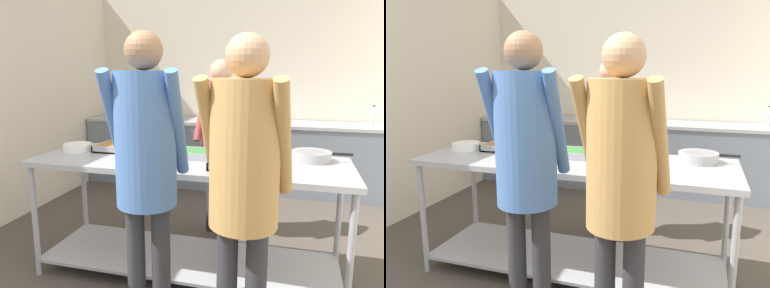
{
  "view_description": "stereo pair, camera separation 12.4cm",
  "coord_description": "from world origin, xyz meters",
  "views": [
    {
      "loc": [
        0.84,
        -1.01,
        1.57
      ],
      "look_at": [
        0.08,
        1.68,
        1.01
      ],
      "focal_mm": 35.0,
      "sensor_mm": 36.0,
      "label": 1
    },
    {
      "loc": [
        0.96,
        -0.98,
        1.57
      ],
      "look_at": [
        0.08,
        1.68,
        1.01
      ],
      "focal_mm": 35.0,
      "sensor_mm": 36.0,
      "label": 2
    }
  ],
  "objects": [
    {
      "name": "serving_counter",
      "position": [
        0.08,
        1.58,
        0.62
      ],
      "size": [
        2.33,
        0.79,
        0.91
      ],
      "color": "#9EA0A8",
      "rests_on": "ground_plane"
    },
    {
      "name": "wall_rear",
      "position": [
        0.0,
        4.26,
        1.32
      ],
      "size": [
        4.13,
        0.06,
        2.65
      ],
      "color": "beige",
      "rests_on": "ground_plane"
    },
    {
      "name": "cook_behind_counter",
      "position": [
        0.16,
        2.4,
        1.03
      ],
      "size": [
        0.49,
        0.38,
        1.67
      ],
      "color": "#2D2D33",
      "rests_on": "ground_plane"
    },
    {
      "name": "guest_serving_left",
      "position": [
        0.04,
        0.88,
        1.11
      ],
      "size": [
        0.46,
        0.37,
        1.78
      ],
      "color": "#2D2D33",
      "rests_on": "ground_plane"
    },
    {
      "name": "serving_tray_vegetables",
      "position": [
        0.5,
        1.46,
        0.94
      ],
      "size": [
        0.43,
        0.29,
        0.05
      ],
      "color": "#9EA0A8",
      "rests_on": "serving_counter"
    },
    {
      "name": "serving_tray_roast",
      "position": [
        0.01,
        1.68,
        0.94
      ],
      "size": [
        0.47,
        0.26,
        0.05
      ],
      "color": "#9EA0A8",
      "rests_on": "serving_counter"
    },
    {
      "name": "serving_tray_greens",
      "position": [
        -0.5,
        1.74,
        0.94
      ],
      "size": [
        0.48,
        0.29,
        0.05
      ],
      "color": "#9EA0A8",
      "rests_on": "serving_counter"
    },
    {
      "name": "wall_left",
      "position": [
        -2.03,
        2.13,
        1.32
      ],
      "size": [
        0.06,
        4.38,
        2.65
      ],
      "color": "beige",
      "rests_on": "ground_plane"
    },
    {
      "name": "back_counter",
      "position": [
        -0.0,
        3.89,
        0.46
      ],
      "size": [
        3.97,
        0.65,
        0.91
      ],
      "color": "slate",
      "rests_on": "ground_plane"
    },
    {
      "name": "plate_stack",
      "position": [
        -0.89,
        1.64,
        0.94
      ],
      "size": [
        0.24,
        0.24,
        0.06
      ],
      "color": "white",
      "rests_on": "serving_counter"
    },
    {
      "name": "sauce_pan",
      "position": [
        0.96,
        1.8,
        0.95
      ],
      "size": [
        0.42,
        0.28,
        0.07
      ],
      "color": "#9EA0A8",
      "rests_on": "serving_counter"
    },
    {
      "name": "water_bottle",
      "position": [
        1.71,
        3.83,
        1.02
      ],
      "size": [
        0.06,
        0.06,
        0.26
      ],
      "color": "silver",
      "rests_on": "back_counter"
    },
    {
      "name": "guest_serving_right",
      "position": [
        0.6,
        0.77,
        1.08
      ],
      "size": [
        0.48,
        0.38,
        1.74
      ],
      "color": "#2D2D33",
      "rests_on": "ground_plane"
    }
  ]
}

